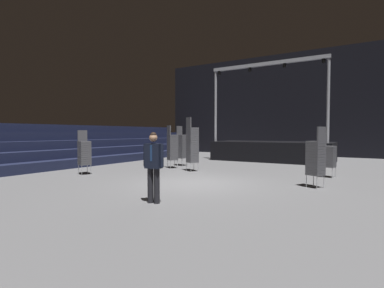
{
  "coord_description": "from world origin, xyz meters",
  "views": [
    {
      "loc": [
        5.28,
        -8.81,
        1.77
      ],
      "look_at": [
        0.26,
        -0.54,
        1.4
      ],
      "focal_mm": 27.49,
      "sensor_mm": 36.0,
      "label": 1
    }
  ],
  "objects_px": {
    "chair_stack_rear_left": "(316,157)",
    "stage_riser": "(272,150)",
    "man_with_tie": "(153,163)",
    "chair_stack_mid_centre": "(172,147)",
    "chair_stack_front_left": "(84,152)",
    "chair_stack_mid_left": "(182,146)",
    "equipment_road_case": "(153,157)",
    "chair_stack_front_right": "(329,156)",
    "chair_stack_mid_right": "(192,144)"
  },
  "relations": [
    {
      "from": "chair_stack_mid_right",
      "to": "equipment_road_case",
      "type": "height_order",
      "value": "chair_stack_mid_right"
    },
    {
      "from": "man_with_tie",
      "to": "equipment_road_case",
      "type": "relative_size",
      "value": 1.99
    },
    {
      "from": "chair_stack_mid_right",
      "to": "chair_stack_rear_left",
      "type": "xyz_separation_m",
      "value": [
        5.51,
        -1.42,
        -0.25
      ]
    },
    {
      "from": "chair_stack_mid_left",
      "to": "chair_stack_mid_right",
      "type": "xyz_separation_m",
      "value": [
        1.65,
        -1.66,
        0.17
      ]
    },
    {
      "from": "man_with_tie",
      "to": "chair_stack_mid_right",
      "type": "bearing_deg",
      "value": -76.48
    },
    {
      "from": "chair_stack_mid_left",
      "to": "equipment_road_case",
      "type": "distance_m",
      "value": 2.86
    },
    {
      "from": "chair_stack_front_right",
      "to": "chair_stack_mid_right",
      "type": "distance_m",
      "value": 5.75
    },
    {
      "from": "man_with_tie",
      "to": "chair_stack_rear_left",
      "type": "height_order",
      "value": "chair_stack_rear_left"
    },
    {
      "from": "chair_stack_rear_left",
      "to": "equipment_road_case",
      "type": "bearing_deg",
      "value": 94.13
    },
    {
      "from": "man_with_tie",
      "to": "chair_stack_mid_centre",
      "type": "relative_size",
      "value": 0.84
    },
    {
      "from": "chair_stack_front_right",
      "to": "equipment_road_case",
      "type": "xyz_separation_m",
      "value": [
        -9.91,
        1.21,
        -0.55
      ]
    },
    {
      "from": "chair_stack_mid_centre",
      "to": "equipment_road_case",
      "type": "distance_m",
      "value": 3.51
    },
    {
      "from": "chair_stack_rear_left",
      "to": "chair_stack_front_left",
      "type": "bearing_deg",
      "value": 127.36
    },
    {
      "from": "chair_stack_mid_right",
      "to": "chair_stack_rear_left",
      "type": "height_order",
      "value": "chair_stack_mid_right"
    },
    {
      "from": "chair_stack_front_left",
      "to": "chair_stack_mid_left",
      "type": "bearing_deg",
      "value": 178.43
    },
    {
      "from": "man_with_tie",
      "to": "chair_stack_mid_centre",
      "type": "distance_m",
      "value": 7.36
    },
    {
      "from": "stage_riser",
      "to": "chair_stack_rear_left",
      "type": "relative_size",
      "value": 3.65
    },
    {
      "from": "chair_stack_rear_left",
      "to": "equipment_road_case",
      "type": "xyz_separation_m",
      "value": [
        -9.81,
        3.85,
        -0.68
      ]
    },
    {
      "from": "equipment_road_case",
      "to": "chair_stack_front_left",
      "type": "bearing_deg",
      "value": -80.84
    },
    {
      "from": "chair_stack_mid_left",
      "to": "chair_stack_mid_centre",
      "type": "relative_size",
      "value": 1.0
    },
    {
      "from": "stage_riser",
      "to": "chair_stack_front_right",
      "type": "height_order",
      "value": "stage_riser"
    },
    {
      "from": "chair_stack_mid_centre",
      "to": "chair_stack_front_right",
      "type": "bearing_deg",
      "value": 38.31
    },
    {
      "from": "equipment_road_case",
      "to": "chair_stack_mid_centre",
      "type": "bearing_deg",
      "value": -34.22
    },
    {
      "from": "chair_stack_mid_left",
      "to": "chair_stack_mid_centre",
      "type": "bearing_deg",
      "value": 19.45
    },
    {
      "from": "stage_riser",
      "to": "chair_stack_mid_centre",
      "type": "xyz_separation_m",
      "value": [
        -3.18,
        -6.36,
        0.38
      ]
    },
    {
      "from": "man_with_tie",
      "to": "chair_stack_mid_centre",
      "type": "height_order",
      "value": "chair_stack_mid_centre"
    },
    {
      "from": "stage_riser",
      "to": "chair_stack_mid_left",
      "type": "distance_m",
      "value": 6.21
    },
    {
      "from": "chair_stack_front_left",
      "to": "chair_stack_mid_centre",
      "type": "relative_size",
      "value": 0.88
    },
    {
      "from": "stage_riser",
      "to": "chair_stack_front_left",
      "type": "xyz_separation_m",
      "value": [
        -5.1,
        -10.14,
        0.25
      ]
    },
    {
      "from": "chair_stack_rear_left",
      "to": "stage_riser",
      "type": "bearing_deg",
      "value": 50.18
    },
    {
      "from": "chair_stack_front_left",
      "to": "chair_stack_mid_right",
      "type": "xyz_separation_m",
      "value": [
        3.38,
        3.28,
        0.29
      ]
    },
    {
      "from": "equipment_road_case",
      "to": "chair_stack_mid_right",
      "type": "bearing_deg",
      "value": -29.47
    },
    {
      "from": "chair_stack_front_left",
      "to": "equipment_road_case",
      "type": "xyz_separation_m",
      "value": [
        -0.92,
        5.71,
        -0.64
      ]
    },
    {
      "from": "chair_stack_mid_right",
      "to": "chair_stack_mid_centre",
      "type": "xyz_separation_m",
      "value": [
        -1.47,
        0.5,
        -0.17
      ]
    },
    {
      "from": "chair_stack_mid_right",
      "to": "chair_stack_rear_left",
      "type": "distance_m",
      "value": 5.7
    },
    {
      "from": "chair_stack_mid_right",
      "to": "equipment_road_case",
      "type": "distance_m",
      "value": 5.03
    },
    {
      "from": "chair_stack_front_left",
      "to": "equipment_road_case",
      "type": "relative_size",
      "value": 2.09
    },
    {
      "from": "stage_riser",
      "to": "man_with_tie",
      "type": "xyz_separation_m",
      "value": [
        0.65,
        -12.64,
        0.33
      ]
    },
    {
      "from": "equipment_road_case",
      "to": "stage_riser",
      "type": "bearing_deg",
      "value": 36.37
    },
    {
      "from": "chair_stack_front_left",
      "to": "chair_stack_mid_left",
      "type": "xyz_separation_m",
      "value": [
        1.73,
        4.93,
        0.13
      ]
    },
    {
      "from": "chair_stack_front_left",
      "to": "chair_stack_rear_left",
      "type": "height_order",
      "value": "chair_stack_rear_left"
    },
    {
      "from": "stage_riser",
      "to": "chair_stack_mid_right",
      "type": "bearing_deg",
      "value": -104.03
    },
    {
      "from": "chair_stack_mid_left",
      "to": "chair_stack_mid_centre",
      "type": "distance_m",
      "value": 1.17
    },
    {
      "from": "chair_stack_front_right",
      "to": "equipment_road_case",
      "type": "distance_m",
      "value": 10.0
    },
    {
      "from": "chair_stack_mid_centre",
      "to": "chair_stack_rear_left",
      "type": "distance_m",
      "value": 7.24
    },
    {
      "from": "chair_stack_mid_centre",
      "to": "man_with_tie",
      "type": "bearing_deg",
      "value": -26.12
    },
    {
      "from": "chair_stack_mid_left",
      "to": "chair_stack_rear_left",
      "type": "height_order",
      "value": "chair_stack_mid_left"
    },
    {
      "from": "stage_riser",
      "to": "chair_stack_mid_centre",
      "type": "relative_size",
      "value": 3.36
    },
    {
      "from": "chair_stack_mid_centre",
      "to": "chair_stack_front_left",
      "type": "bearing_deg",
      "value": -84.31
    },
    {
      "from": "man_with_tie",
      "to": "chair_stack_mid_left",
      "type": "xyz_separation_m",
      "value": [
        -4.01,
        7.43,
        0.05
      ]
    }
  ]
}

